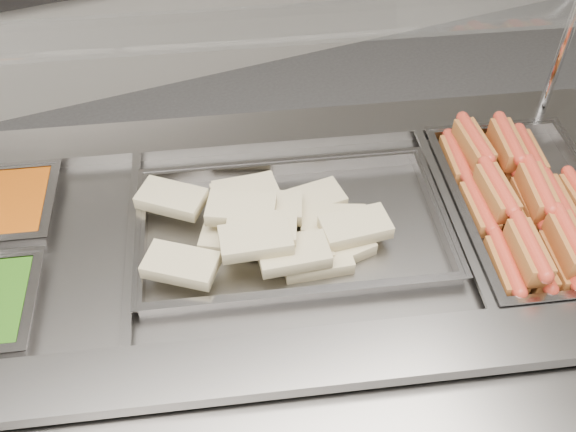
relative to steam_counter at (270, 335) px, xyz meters
name	(u,v)px	position (x,y,z in m)	size (l,w,h in m)	color
steam_counter	(270,335)	(0.00, 0.00, 0.00)	(2.10, 1.33, 0.93)	slate
sneeze_guard	(251,30)	(0.06, 0.22, 0.84)	(1.72, 0.73, 0.45)	silver
pan_hotdogs	(527,213)	(0.62, -0.17, 0.42)	(0.49, 0.64, 0.10)	gray
pan_wraps	(292,230)	(0.06, -0.02, 0.44)	(0.78, 0.58, 0.07)	gray
hotdogs_in_buns	(529,205)	(0.61, -0.18, 0.47)	(0.39, 0.59, 0.12)	#A55822
tortilla_wraps	(271,226)	(0.01, -0.02, 0.48)	(0.57, 0.41, 0.10)	beige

